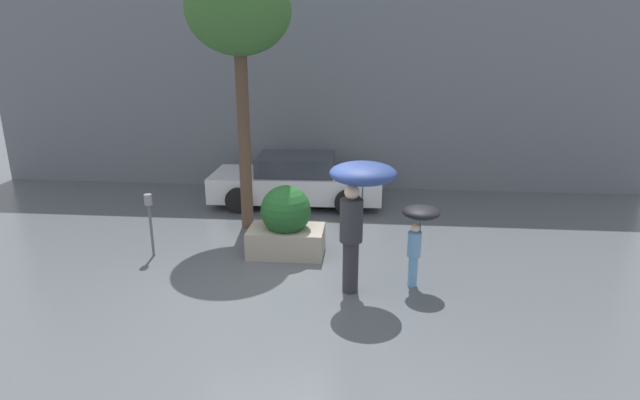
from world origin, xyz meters
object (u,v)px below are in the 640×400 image
object	(u,v)px
person_adult	(359,193)
parked_car_near	(297,181)
person_child	(419,226)
street_tree	(239,14)
parking_meter	(149,212)
planter_box	(286,224)

from	to	relation	value
person_adult	parked_car_near	world-z (taller)	person_adult
person_child	parked_car_near	bearing A→B (deg)	88.07
street_tree	parking_meter	size ratio (longest dim) A/B	4.45
planter_box	parking_meter	world-z (taller)	planter_box
person_child	parking_meter	xyz separation A→B (m)	(-4.82, 0.78, -0.17)
parked_car_near	parking_meter	xyz separation A→B (m)	(-2.23, -3.64, 0.29)
parked_car_near	parking_meter	size ratio (longest dim) A/B	3.50
parked_car_near	street_tree	bearing A→B (deg)	154.56
planter_box	street_tree	size ratio (longest dim) A/B	0.26
planter_box	parked_car_near	world-z (taller)	planter_box
person_child	parking_meter	bearing A→B (deg)	138.52
person_adult	person_child	distance (m)	1.18
planter_box	parking_meter	distance (m)	2.52
planter_box	person_child	world-z (taller)	person_child
person_adult	planter_box	bearing A→B (deg)	133.60
street_tree	parking_meter	xyz separation A→B (m)	(-1.40, -1.76, -3.54)
person_adult	parked_car_near	xyz separation A→B (m)	(-1.63, 4.74, -1.07)
planter_box	person_child	xyz separation A→B (m)	(2.33, -1.12, 0.43)
person_adult	person_child	bearing A→B (deg)	18.70
planter_box	parked_car_near	bearing A→B (deg)	94.42
person_child	street_tree	bearing A→B (deg)	111.10
person_child	person_adult	bearing A→B (deg)	166.33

